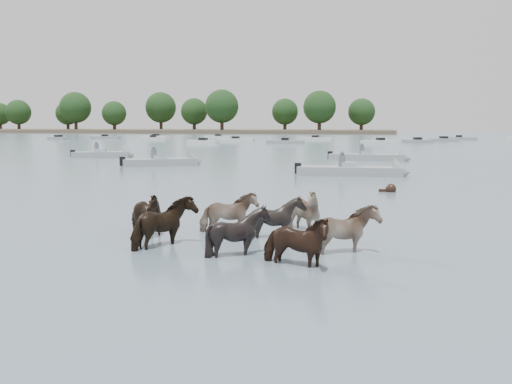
# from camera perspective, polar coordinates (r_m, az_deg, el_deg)

# --- Properties ---
(ground) EXTENTS (400.00, 400.00, 0.00)m
(ground) POSITION_cam_1_polar(r_m,az_deg,el_deg) (11.98, -6.23, -6.64)
(ground) COLOR slate
(ground) RESTS_ON ground
(shoreline) EXTENTS (160.00, 30.00, 1.00)m
(shoreline) POSITION_cam_1_polar(r_m,az_deg,el_deg) (177.10, -13.06, 6.07)
(shoreline) COLOR #4C4233
(shoreline) RESTS_ON ground
(pony_herd) EXTENTS (6.85, 5.09, 1.38)m
(pony_herd) POSITION_cam_1_polar(r_m,az_deg,el_deg) (13.20, -0.99, -3.45)
(pony_herd) COLOR black
(pony_herd) RESTS_ON ground
(swimming_pony) EXTENTS (0.72, 0.44, 0.44)m
(swimming_pony) POSITION_cam_1_polar(r_m,az_deg,el_deg) (23.81, 13.46, 0.26)
(swimming_pony) COLOR black
(swimming_pony) RESTS_ON ground
(motorboat_a) EXTENTS (5.40, 4.09, 1.92)m
(motorboat_a) POSITION_cam_1_polar(r_m,az_deg,el_deg) (38.18, -8.66, 3.03)
(motorboat_a) COLOR gray
(motorboat_a) RESTS_ON ground
(motorboat_b) EXTENTS (6.26, 1.83, 1.92)m
(motorboat_b) POSITION_cam_1_polar(r_m,az_deg,el_deg) (30.95, 10.96, 2.07)
(motorboat_b) COLOR gray
(motorboat_b) RESTS_ON ground
(motorboat_c) EXTENTS (6.40, 2.24, 1.92)m
(motorboat_c) POSITION_cam_1_polar(r_m,az_deg,el_deg) (43.89, 12.28, 3.46)
(motorboat_c) COLOR gray
(motorboat_c) RESTS_ON ground
(motorboat_f) EXTENTS (5.28, 3.11, 1.92)m
(motorboat_f) POSITION_cam_1_polar(r_m,az_deg,el_deg) (48.31, -14.61, 3.70)
(motorboat_f) COLOR gray
(motorboat_f) RESTS_ON ground
(distant_flotilla) EXTENTS (106.09, 27.96, 0.93)m
(distant_flotilla) POSITION_cam_1_polar(r_m,az_deg,el_deg) (88.79, 10.03, 5.24)
(distant_flotilla) COLOR gray
(distant_flotilla) RESTS_ON ground
(treeline) EXTENTS (150.91, 23.35, 12.52)m
(treeline) POSITION_cam_1_polar(r_m,az_deg,el_deg) (177.89, -14.32, 8.13)
(treeline) COLOR #382619
(treeline) RESTS_ON ground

